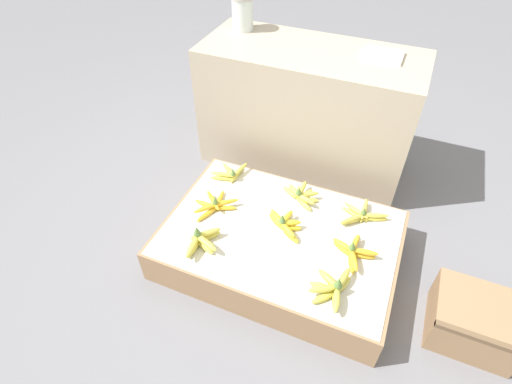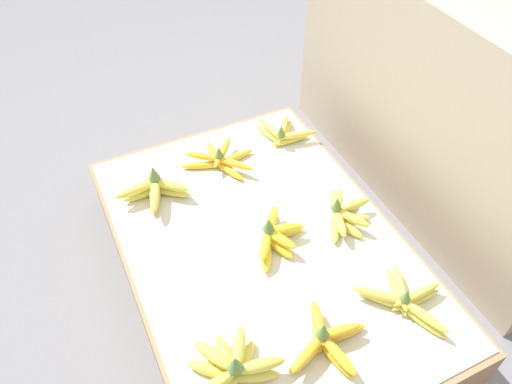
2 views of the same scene
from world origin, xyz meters
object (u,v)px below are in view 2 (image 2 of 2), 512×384
(banana_bunch_front_midright, at_px, (232,367))
(banana_bunch_middle_midleft, at_px, (275,236))
(banana_bunch_middle_left, at_px, (220,159))
(banana_bunch_back_left, at_px, (283,133))
(banana_bunch_middle_midright, at_px, (326,342))
(banana_bunch_back_midright, at_px, (405,300))
(banana_bunch_front_left, at_px, (155,190))
(banana_bunch_back_midleft, at_px, (343,214))

(banana_bunch_front_midright, relative_size, banana_bunch_middle_midleft, 1.14)
(banana_bunch_middle_left, relative_size, banana_bunch_back_left, 1.44)
(banana_bunch_middle_midright, height_order, banana_bunch_back_midright, banana_bunch_middle_midright)
(banana_bunch_front_left, bearing_deg, banana_bunch_back_midleft, 55.28)
(banana_bunch_front_midright, height_order, banana_bunch_middle_midright, banana_bunch_front_midright)
(banana_bunch_middle_midright, bearing_deg, banana_bunch_middle_left, 178.25)
(banana_bunch_front_midright, height_order, banana_bunch_middle_midleft, banana_bunch_front_midright)
(banana_bunch_back_left, bearing_deg, banana_bunch_back_midright, -2.24)
(banana_bunch_middle_left, height_order, banana_bunch_middle_midleft, banana_bunch_middle_midleft)
(banana_bunch_front_left, bearing_deg, banana_bunch_middle_midright, 18.17)
(banana_bunch_middle_midleft, bearing_deg, banana_bunch_front_midright, -41.12)
(banana_bunch_back_midright, bearing_deg, banana_bunch_back_midleft, 177.24)
(banana_bunch_middle_left, height_order, banana_bunch_back_midright, banana_bunch_middle_left)
(banana_bunch_front_left, distance_m, banana_bunch_middle_midleft, 0.42)
(banana_bunch_middle_left, distance_m, banana_bunch_back_midleft, 0.47)
(banana_bunch_middle_left, relative_size, banana_bunch_back_midleft, 1.20)
(banana_bunch_middle_midleft, xyz_separation_m, banana_bunch_back_midleft, (0.01, 0.23, -0.00))
(banana_bunch_back_midleft, relative_size, banana_bunch_back_midright, 0.89)
(banana_bunch_middle_left, relative_size, banana_bunch_middle_midright, 1.09)
(banana_bunch_front_left, height_order, banana_bunch_middle_left, banana_bunch_front_left)
(banana_bunch_front_left, xyz_separation_m, banana_bunch_back_midright, (0.67, 0.48, -0.01))
(banana_bunch_middle_midright, relative_size, banana_bunch_back_left, 1.32)
(banana_bunch_back_midleft, bearing_deg, banana_bunch_back_left, 178.15)
(banana_bunch_middle_midright, distance_m, banana_bunch_back_left, 0.82)
(banana_bunch_front_midright, xyz_separation_m, banana_bunch_back_midright, (0.02, 0.49, -0.01))
(banana_bunch_front_left, relative_size, banana_bunch_back_left, 1.29)
(banana_bunch_middle_midleft, relative_size, banana_bunch_back_midright, 0.86)
(banana_bunch_front_left, distance_m, banana_bunch_middle_midright, 0.72)
(banana_bunch_front_left, bearing_deg, banana_bunch_back_left, 99.81)
(banana_bunch_front_midright, xyz_separation_m, banana_bunch_back_midleft, (-0.30, 0.51, -0.00))
(banana_bunch_front_midright, height_order, banana_bunch_back_midright, banana_bunch_front_midright)
(banana_bunch_middle_left, bearing_deg, banana_bunch_back_left, 97.21)
(banana_bunch_middle_midright, bearing_deg, banana_bunch_back_left, 159.89)
(banana_bunch_front_midright, distance_m, banana_bunch_back_left, 0.90)
(banana_bunch_back_left, bearing_deg, banana_bunch_middle_midright, -20.11)
(banana_bunch_middle_midright, bearing_deg, banana_bunch_front_left, -161.83)
(banana_bunch_front_midright, height_order, banana_bunch_middle_left, banana_bunch_front_midright)
(banana_bunch_middle_midleft, relative_size, banana_bunch_back_midleft, 0.97)
(banana_bunch_back_left, bearing_deg, banana_bunch_back_midleft, -1.85)
(banana_bunch_middle_left, height_order, banana_bunch_back_midleft, banana_bunch_back_midleft)
(banana_bunch_middle_left, xyz_separation_m, banana_bunch_back_left, (-0.03, 0.26, 0.00))
(banana_bunch_front_left, bearing_deg, banana_bunch_middle_midleft, 38.45)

